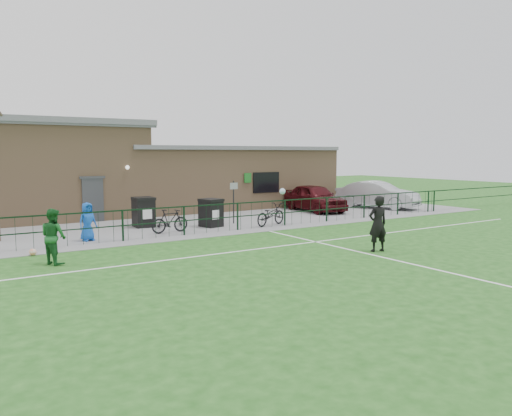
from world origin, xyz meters
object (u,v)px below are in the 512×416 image
wheelie_bin_right (211,214)px  car_maroon (315,198)px  wheelie_bin_left (144,213)px  bicycle_d (170,221)px  spectator_child (88,222)px  outfield_player (53,236)px  car_silver (377,195)px  sign_post (234,202)px  bicycle_e (271,215)px  ball_ground (33,252)px

wheelie_bin_right → car_maroon: 8.11m
wheelie_bin_left → bicycle_d: size_ratio=0.76×
wheelie_bin_left → spectator_child: spectator_child is taller
spectator_child → outfield_player: 3.88m
outfield_player → bicycle_d: bearing=-79.4°
wheelie_bin_left → car_silver: (14.57, -0.16, 0.18)m
sign_post → car_silver: (10.64, 1.09, -0.20)m
bicycle_e → outfield_player: outfield_player is taller
car_silver → spectator_child: 17.74m
wheelie_bin_left → car_maroon: 10.37m
ball_ground → wheelie_bin_right: bearing=17.7°
outfield_player → ball_ground: 1.85m
bicycle_e → spectator_child: size_ratio=1.31×
ball_ground → bicycle_d: bearing=18.4°
sign_post → spectator_child: (-6.96, -1.08, -0.28)m
sign_post → car_silver: size_ratio=0.41×
bicycle_e → spectator_child: (-8.04, 0.40, 0.22)m
wheelie_bin_right → bicycle_d: 2.33m
bicycle_d → spectator_child: bearing=88.2°
bicycle_d → car_maroon: bearing=-77.8°
spectator_child → bicycle_e: bearing=-19.8°
wheelie_bin_right → sign_post: (1.37, 0.34, 0.42)m
wheelie_bin_right → ball_ground: bearing=-174.9°
bicycle_d → car_silver: bearing=-85.3°
car_maroon → ball_ground: car_maroon is taller
car_silver → bicycle_e: car_silver is taller
bicycle_e → outfield_player: bearing=89.2°
ball_ground → spectator_child: bearing=38.5°
wheelie_bin_right → sign_post: 1.48m
bicycle_e → car_maroon: bearing=-75.8°
sign_post → car_silver: bearing=5.8°
wheelie_bin_right → car_silver: bearing=-5.8°
bicycle_d → outfield_player: 6.28m
spectator_child → outfield_player: size_ratio=0.87×
car_maroon → car_silver: car_silver is taller
car_maroon → sign_post: bearing=-158.5°
wheelie_bin_left → sign_post: size_ratio=0.62×
car_silver → outfield_player: bearing=174.8°
spectator_child → wheelie_bin_right: bearing=-9.4°
wheelie_bin_right → sign_post: bearing=1.3°
wheelie_bin_left → car_maroon: car_maroon is taller
outfield_player → ball_ground: size_ratio=7.37×
car_silver → outfield_player: outfield_player is taller
bicycle_d → wheelie_bin_left: bearing=4.4°
car_silver → ball_ground: car_silver is taller
wheelie_bin_left → outfield_player: (-4.89, -5.73, 0.19)m
bicycle_d → spectator_child: (-3.34, -0.10, 0.23)m
car_silver → bicycle_d: 14.41m
car_maroon → wheelie_bin_right: bearing=-158.9°
wheelie_bin_right → bicycle_e: wheelie_bin_right is taller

